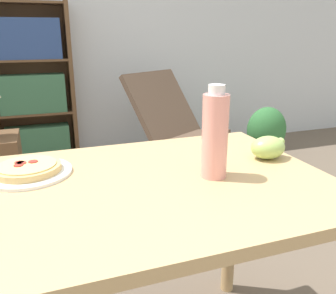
{
  "coord_description": "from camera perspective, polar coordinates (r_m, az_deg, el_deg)",
  "views": [
    {
      "loc": [
        -0.17,
        -0.96,
        1.2
      ],
      "look_at": [
        0.21,
        0.09,
        0.84
      ],
      "focal_mm": 38.0,
      "sensor_mm": 36.0,
      "label": 1
    }
  ],
  "objects": [
    {
      "name": "wall_back",
      "position": [
        3.59,
        -17.94,
        18.64
      ],
      "size": [
        8.0,
        0.05,
        2.6
      ],
      "color": "silver",
      "rests_on": "ground_plane"
    },
    {
      "name": "dining_table",
      "position": [
        1.09,
        -6.61,
        -11.31
      ],
      "size": [
        1.24,
        0.79,
        0.78
      ],
      "color": "tan",
      "rests_on": "ground_plane"
    },
    {
      "name": "pizza_on_plate",
      "position": [
        1.19,
        -21.6,
        -3.43
      ],
      "size": [
        0.27,
        0.27,
        0.04
      ],
      "color": "white",
      "rests_on": "dining_table"
    },
    {
      "name": "grape_bunch",
      "position": [
        1.29,
        15.76,
        -0.06
      ],
      "size": [
        0.13,
        0.1,
        0.08
      ],
      "color": "#A8CC66",
      "rests_on": "dining_table"
    },
    {
      "name": "drink_bottle",
      "position": [
        1.06,
        7.53,
        1.95
      ],
      "size": [
        0.08,
        0.08,
        0.28
      ],
      "color": "pink",
      "rests_on": "dining_table"
    },
    {
      "name": "salt_shaker",
      "position": [
        1.46,
        7.36,
        2.48
      ],
      "size": [
        0.04,
        0.04,
        0.08
      ],
      "color": "white",
      "rests_on": "dining_table"
    },
    {
      "name": "lounge_chair_far",
      "position": [
        3.05,
        1.41,
        0.41
      ],
      "size": [
        0.86,
        0.96,
        0.88
      ],
      "rotation": [
        0.0,
        0.0,
        0.51
      ],
      "color": "black",
      "rests_on": "ground_plane"
    },
    {
      "name": "bookshelf",
      "position": [
        3.48,
        -20.88,
        8.35
      ],
      "size": [
        0.73,
        0.24,
        1.47
      ],
      "color": "brown",
      "rests_on": "ground_plane"
    },
    {
      "name": "potted_plant_floor",
      "position": [
        3.52,
        15.43,
        1.8
      ],
      "size": [
        0.38,
        0.32,
        0.54
      ],
      "color": "#70665B",
      "rests_on": "ground_plane"
    }
  ]
}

